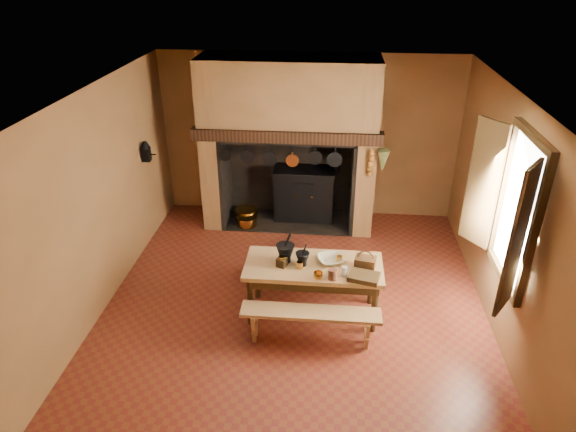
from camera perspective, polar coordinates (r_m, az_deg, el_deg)
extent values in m
plane|color=#5F2916|center=(7.02, 0.81, -9.48)|extent=(5.50, 5.50, 0.00)
plane|color=silver|center=(5.79, 1.00, 13.27)|extent=(5.50, 5.50, 0.00)
cube|color=#94643B|center=(8.82, 2.33, 8.78)|extent=(5.00, 0.02, 2.80)
cube|color=#94643B|center=(6.92, -20.23, 1.61)|extent=(0.02, 5.50, 2.80)
cube|color=#94643B|center=(6.60, 23.07, -0.18)|extent=(0.02, 5.50, 2.80)
cube|color=#94643B|center=(4.03, -2.35, -16.94)|extent=(5.00, 0.02, 2.80)
cube|color=#94643B|center=(8.62, -8.29, 8.06)|extent=(0.30, 0.90, 2.80)
cube|color=#94643B|center=(8.40, 8.69, 7.52)|extent=(0.30, 0.90, 2.80)
cube|color=#94643B|center=(8.19, 0.10, 13.16)|extent=(2.20, 0.90, 1.20)
cube|color=black|center=(7.95, -0.17, 8.89)|extent=(2.95, 0.22, 0.18)
cube|color=black|center=(9.02, 0.34, 5.17)|extent=(2.20, 0.06, 1.60)
cube|color=black|center=(8.98, 0.09, -0.51)|extent=(2.20, 0.90, 0.02)
cube|color=black|center=(8.90, 1.79, 2.37)|extent=(1.00, 0.50, 0.90)
cube|color=black|center=(8.69, 1.82, 5.12)|extent=(1.04, 0.54, 0.04)
cube|color=black|center=(8.62, 1.68, 2.25)|extent=(0.35, 0.02, 0.45)
cylinder|color=black|center=(8.58, 5.56, 7.06)|extent=(0.10, 0.10, 0.70)
cylinder|color=#B77A2A|center=(8.61, 0.68, 2.23)|extent=(0.03, 0.03, 0.03)
cylinder|color=#B77A2A|center=(8.60, 2.67, 2.15)|extent=(0.03, 0.03, 0.03)
cylinder|color=#B77A2A|center=(9.03, -4.65, 0.20)|extent=(0.40, 0.40, 0.20)
cylinder|color=#B77A2A|center=(8.81, -4.60, -0.61)|extent=(0.34, 0.34, 0.18)
cube|color=black|center=(9.16, -5.78, 0.43)|extent=(0.18, 0.18, 0.16)
cone|color=#4E5528|center=(7.95, 10.49, 6.05)|extent=(0.20, 0.20, 0.35)
cube|color=white|center=(6.13, 24.38, 0.59)|extent=(0.02, 1.00, 1.60)
cube|color=#342310|center=(5.83, 25.68, 7.99)|extent=(0.08, 1.16, 0.08)
cube|color=#342310|center=(6.51, 22.71, -6.01)|extent=(0.08, 1.16, 0.08)
cube|color=#342310|center=(5.49, 24.10, -2.50)|extent=(0.29, 0.39, 1.60)
cube|color=#342310|center=(6.65, 20.86, 3.31)|extent=(0.29, 0.39, 1.60)
cube|color=black|center=(8.18, -15.47, 6.64)|extent=(0.12, 0.12, 0.22)
cone|color=black|center=(8.13, -15.60, 7.62)|extent=(0.16, 0.16, 0.10)
cylinder|color=black|center=(8.15, -14.87, 6.64)|extent=(0.12, 0.02, 0.02)
cube|color=tan|center=(6.43, 2.87, -5.62)|extent=(1.72, 0.76, 0.06)
cube|color=#342310|center=(6.48, 2.85, -6.32)|extent=(1.60, 0.65, 0.13)
cylinder|color=#342310|center=(6.48, -4.18, -9.40)|extent=(0.09, 0.09, 0.69)
cylinder|color=#342310|center=(6.43, 9.56, -10.05)|extent=(0.09, 0.09, 0.69)
cylinder|color=#342310|center=(6.94, -3.43, -6.58)|extent=(0.09, 0.09, 0.69)
cylinder|color=#342310|center=(6.89, 9.30, -7.17)|extent=(0.09, 0.09, 0.69)
cube|color=tan|center=(6.12, 2.54, -10.67)|extent=(1.65, 0.29, 0.04)
cube|color=tan|center=(7.11, 3.06, -4.77)|extent=(1.62, 0.28, 0.04)
cylinder|color=black|center=(6.46, -0.30, -4.89)|extent=(0.14, 0.14, 0.04)
cone|color=black|center=(6.40, -0.30, -4.01)|extent=(0.23, 0.23, 0.19)
cylinder|color=black|center=(6.31, -0.06, -2.75)|extent=(0.09, 0.04, 0.19)
cylinder|color=black|center=(6.39, 1.61, -5.34)|extent=(0.10, 0.10, 0.03)
cone|color=black|center=(6.34, 1.62, -4.68)|extent=(0.17, 0.17, 0.14)
cylinder|color=black|center=(6.28, 1.82, -3.74)|extent=(0.07, 0.02, 0.14)
cube|color=#342310|center=(6.35, -0.68, -5.15)|extent=(0.15, 0.15, 0.11)
cylinder|color=#B77A2A|center=(6.31, -0.68, -4.61)|extent=(0.08, 0.08, 0.03)
cylinder|color=black|center=(6.29, -0.26, -4.37)|extent=(0.09, 0.05, 0.03)
cylinder|color=#B77A2A|center=(6.32, 1.31, -5.45)|extent=(0.09, 0.09, 0.09)
cylinder|color=#B77A2A|center=(6.47, 5.73, -4.76)|extent=(0.07, 0.07, 0.08)
imported|color=beige|center=(6.45, 4.73, -4.87)|extent=(0.40, 0.40, 0.08)
cylinder|color=brown|center=(6.13, 4.97, -6.46)|extent=(0.13, 0.13, 0.14)
cylinder|color=beige|center=(6.20, 6.27, -6.11)|extent=(0.09, 0.09, 0.12)
cube|color=#452B14|center=(6.39, 8.57, -5.13)|extent=(0.28, 0.23, 0.14)
torus|color=#452B14|center=(6.35, 8.61, -4.60)|extent=(0.20, 0.06, 0.20)
cube|color=#342310|center=(6.19, 8.43, -6.71)|extent=(0.41, 0.33, 0.06)
imported|color=#B77A2A|center=(6.14, 3.36, -6.60)|extent=(0.14, 0.14, 0.09)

